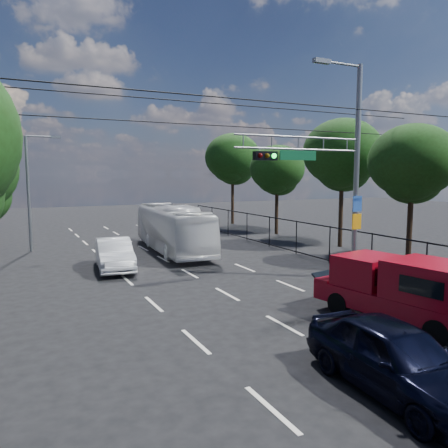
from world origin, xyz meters
TOP-DOWN VIEW (x-y plane):
  - ground at (0.00, 0.00)m, footprint 120.00×120.00m
  - lane_markings at (-0.00, 14.00)m, footprint 6.12×38.00m
  - signal_mast at (5.28, 7.99)m, footprint 6.43×0.39m
  - streetlight_left at (-6.33, 22.00)m, footprint 2.09×0.22m
  - utility_wires at (0.00, 8.83)m, footprint 22.00×5.04m
  - fence_right at (7.60, 12.17)m, footprint 0.06×34.03m
  - tree_right_b at (11.22, 9.02)m, footprint 4.50×4.50m
  - tree_right_c at (11.82, 15.02)m, footprint 5.10×5.10m
  - tree_right_d at (11.42, 22.02)m, footprint 4.32×4.32m
  - tree_right_e at (11.62, 30.02)m, footprint 5.28×5.28m
  - red_pickup at (3.47, 2.46)m, footprint 2.98×5.96m
  - navy_hatchback at (-0.24, -0.60)m, footprint 2.17×4.75m
  - white_bus at (1.37, 18.22)m, footprint 3.11×10.29m
  - white_van at (-3.00, 14.54)m, footprint 2.13×4.78m

SIDE VIEW (x-z plane):
  - ground at x=0.00m, z-range 0.00..0.00m
  - lane_markings at x=0.00m, z-range 0.00..0.01m
  - white_van at x=-3.00m, z-range 0.00..1.53m
  - navy_hatchback at x=-0.24m, z-range 0.00..1.58m
  - fence_right at x=7.60m, z-range 0.03..2.03m
  - red_pickup at x=3.47m, z-range 0.07..2.20m
  - white_bus at x=1.37m, z-range 0.00..2.83m
  - streetlight_left at x=-6.33m, z-range 0.40..7.48m
  - tree_right_d at x=11.42m, z-range 1.34..8.36m
  - tree_right_b at x=11.22m, z-range 1.40..8.71m
  - signal_mast at x=5.28m, z-range 0.49..9.99m
  - tree_right_c at x=11.82m, z-range 1.59..9.88m
  - tree_right_e at x=11.62m, z-range 1.65..10.23m
  - utility_wires at x=0.00m, z-range 6.86..7.60m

